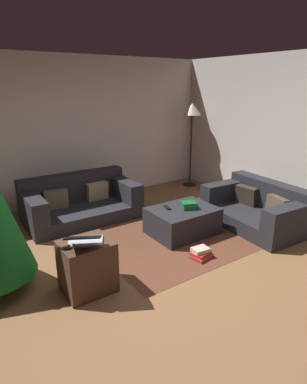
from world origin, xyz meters
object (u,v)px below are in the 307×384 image
object	(u,v)px
book_stack	(201,253)
gift_box	(189,205)
tv_remote	(167,208)
ottoman	(183,221)
couch_right	(258,209)
corner_lamp	(192,116)
side_table	(87,266)
laptop	(85,240)
couch_left	(79,202)

from	to	relation	value
book_stack	gift_box	bearing A→B (deg)	62.69
tv_remote	ottoman	bearing A→B (deg)	-23.56
couch_right	ottoman	bearing A→B (deg)	74.16
gift_box	corner_lamp	bearing A→B (deg)	49.13
gift_box	side_table	distance (m)	1.86
corner_lamp	tv_remote	bearing A→B (deg)	-138.03
corner_lamp	book_stack	bearing A→B (deg)	-127.73
couch_right	ottoman	size ratio (longest dim) A/B	1.67
tv_remote	book_stack	world-z (taller)	tv_remote
corner_lamp	gift_box	bearing A→B (deg)	-130.87
ottoman	laptop	distance (m)	1.89
ottoman	book_stack	size ratio (longest dim) A/B	3.29
couch_left	laptop	bearing A→B (deg)	70.58
ottoman	couch_left	bearing A→B (deg)	125.47
tv_remote	corner_lamp	xyz separation A→B (m)	(1.85, 1.67, 1.09)
side_table	corner_lamp	xyz separation A→B (m)	(3.39, 2.33, 1.20)
corner_lamp	ottoman	bearing A→B (deg)	-132.87
corner_lamp	couch_left	bearing A→B (deg)	-172.11
couch_left	corner_lamp	size ratio (longest dim) A/B	1.02
side_table	laptop	world-z (taller)	laptop
couch_right	corner_lamp	world-z (taller)	corner_lamp
couch_right	gift_box	world-z (taller)	couch_right
couch_left	gift_box	distance (m)	1.84
ottoman	laptop	xyz separation A→B (m)	(-1.75, -0.58, 0.43)
laptop	corner_lamp	bearing A→B (deg)	34.85
couch_left	gift_box	size ratio (longest dim) A/B	8.79
couch_right	corner_lamp	bearing A→B (deg)	-8.79
laptop	ottoman	bearing A→B (deg)	18.41
gift_box	book_stack	xyz separation A→B (m)	(-0.34, -0.66, -0.38)
couch_right	side_table	bearing A→B (deg)	96.20
couch_left	ottoman	world-z (taller)	couch_left
laptop	gift_box	bearing A→B (deg)	16.36
ottoman	side_table	world-z (taller)	side_table
tv_remote	laptop	distance (m)	1.73
couch_right	book_stack	bearing A→B (deg)	105.27
couch_right	couch_left	bearing A→B (deg)	53.77
ottoman	book_stack	distance (m)	0.76
ottoman	corner_lamp	size ratio (longest dim) A/B	0.54
gift_box	tv_remote	xyz separation A→B (m)	(-0.26, 0.18, -0.04)
ottoman	side_table	bearing A→B (deg)	-162.92
tv_remote	laptop	size ratio (longest dim) A/B	0.31
book_stack	corner_lamp	world-z (taller)	corner_lamp
ottoman	tv_remote	xyz separation A→B (m)	(-0.18, 0.13, 0.21)
side_table	laptop	size ratio (longest dim) A/B	1.09
ottoman	laptop	size ratio (longest dim) A/B	1.83
couch_right	tv_remote	world-z (taller)	couch_right
side_table	book_stack	xyz separation A→B (m)	(1.45, -0.18, -0.22)
gift_box	laptop	xyz separation A→B (m)	(-1.82, -0.53, 0.18)
couch_left	book_stack	bearing A→B (deg)	110.03
gift_box	laptop	world-z (taller)	laptop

